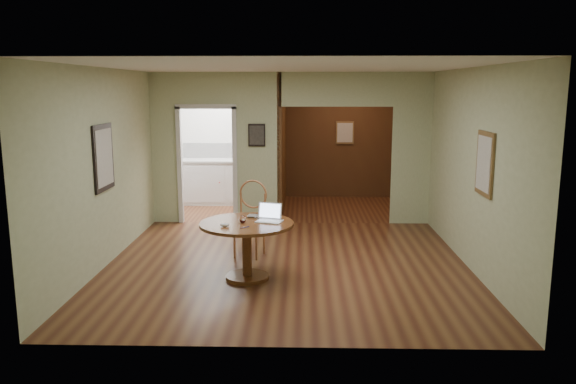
{
  "coord_description": "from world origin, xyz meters",
  "views": [
    {
      "loc": [
        0.21,
        -7.47,
        2.43
      ],
      "look_at": [
        0.02,
        -0.2,
        1.07
      ],
      "focal_mm": 35.0,
      "sensor_mm": 36.0,
      "label": 1
    }
  ],
  "objects_px": {
    "dining_table": "(247,237)",
    "closed_laptop": "(260,217)",
    "open_laptop": "(270,216)",
    "chair": "(251,214)"
  },
  "relations": [
    {
      "from": "chair",
      "to": "closed_laptop",
      "type": "xyz_separation_m",
      "value": [
        0.2,
        -0.83,
        0.15
      ]
    },
    {
      "from": "dining_table",
      "to": "closed_laptop",
      "type": "xyz_separation_m",
      "value": [
        0.16,
        0.23,
        0.21
      ]
    },
    {
      "from": "chair",
      "to": "open_laptop",
      "type": "height_order",
      "value": "chair"
    },
    {
      "from": "dining_table",
      "to": "closed_laptop",
      "type": "distance_m",
      "value": 0.35
    },
    {
      "from": "open_laptop",
      "to": "closed_laptop",
      "type": "relative_size",
      "value": 1.03
    },
    {
      "from": "open_laptop",
      "to": "chair",
      "type": "bearing_deg",
      "value": 125.69
    },
    {
      "from": "closed_laptop",
      "to": "dining_table",
      "type": "bearing_deg",
      "value": -115.39
    },
    {
      "from": "chair",
      "to": "closed_laptop",
      "type": "relative_size",
      "value": 3.1
    },
    {
      "from": "dining_table",
      "to": "chair",
      "type": "relative_size",
      "value": 1.08
    },
    {
      "from": "closed_laptop",
      "to": "chair",
      "type": "bearing_deg",
      "value": 112.34
    }
  ]
}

